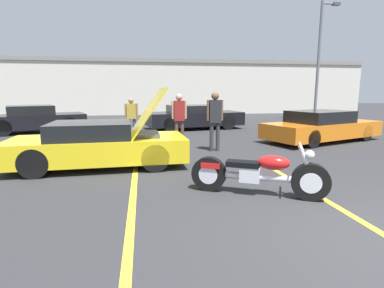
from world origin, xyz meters
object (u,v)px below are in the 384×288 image
(parked_car_mid_row, at_px, (194,117))
(spectator_midground, at_px, (179,115))
(spectator_near_motorcycle, at_px, (131,115))
(light_pole, at_px, (320,56))
(parked_car_left_row, at_px, (35,119))
(parked_car_right_row, at_px, (322,127))
(spectator_by_show_car, at_px, (215,116))
(show_car_hood_open, at_px, (100,144))
(motorcycle, at_px, (257,174))

(parked_car_mid_row, relative_size, spectator_midground, 2.77)
(spectator_near_motorcycle, bearing_deg, light_pole, 25.21)
(light_pole, height_order, spectator_near_motorcycle, light_pole)
(parked_car_left_row, bearing_deg, spectator_midground, -57.50)
(light_pole, xyz_separation_m, spectator_midground, (-9.68, -7.41, -2.92))
(parked_car_right_row, xyz_separation_m, parked_car_left_row, (-11.51, 4.46, 0.05))
(parked_car_right_row, xyz_separation_m, spectator_by_show_car, (-4.41, -1.17, 0.56))
(parked_car_left_row, bearing_deg, parked_car_right_row, -42.52)
(show_car_hood_open, relative_size, parked_car_left_row, 0.94)
(parked_car_right_row, bearing_deg, spectator_near_motorcycle, 144.26)
(parked_car_right_row, bearing_deg, parked_car_left_row, 139.15)
(spectator_near_motorcycle, bearing_deg, motorcycle, -71.40)
(parked_car_left_row, bearing_deg, spectator_near_motorcycle, -49.95)
(motorcycle, xyz_separation_m, show_car_hood_open, (-3.08, 2.62, 0.17))
(motorcycle, relative_size, spectator_midground, 1.27)
(motorcycle, height_order, spectator_by_show_car, spectator_by_show_car)
(spectator_by_show_car, relative_size, spectator_midground, 1.03)
(parked_car_mid_row, bearing_deg, light_pole, 9.06)
(motorcycle, bearing_deg, parked_car_left_row, 151.58)
(motorcycle, bearing_deg, spectator_midground, 124.65)
(parked_car_mid_row, xyz_separation_m, spectator_by_show_car, (-0.30, -5.69, 0.52))
(motorcycle, relative_size, parked_car_mid_row, 0.46)
(parked_car_left_row, bearing_deg, spectator_by_show_car, -59.72)
(parked_car_left_row, relative_size, parked_car_mid_row, 0.93)
(spectator_near_motorcycle, bearing_deg, show_car_hood_open, -97.48)
(parked_car_right_row, bearing_deg, spectator_midground, 160.53)
(motorcycle, height_order, spectator_near_motorcycle, spectator_near_motorcycle)
(spectator_by_show_car, bearing_deg, spectator_midground, 130.35)
(spectator_near_motorcycle, height_order, spectator_by_show_car, spectator_by_show_car)
(light_pole, bearing_deg, parked_car_mid_row, -161.17)
(light_pole, relative_size, parked_car_mid_row, 1.46)
(parked_car_right_row, height_order, spectator_by_show_car, spectator_by_show_car)
(spectator_midground, bearing_deg, light_pole, 37.41)
(light_pole, bearing_deg, motorcycle, -125.11)
(parked_car_right_row, relative_size, parked_car_mid_row, 1.03)
(light_pole, distance_m, parked_car_right_row, 9.21)
(spectator_near_motorcycle, bearing_deg, parked_car_left_row, 151.39)
(light_pole, bearing_deg, show_car_hood_open, -140.03)
(spectator_by_show_car, bearing_deg, light_pole, 44.50)
(spectator_by_show_car, bearing_deg, parked_car_right_row, 14.84)
(motorcycle, distance_m, show_car_hood_open, 4.05)
(light_pole, distance_m, motorcycle, 15.89)
(light_pole, bearing_deg, spectator_near_motorcycle, -154.79)
(motorcycle, distance_m, parked_car_mid_row, 9.81)
(light_pole, relative_size, spectator_midground, 4.05)
(motorcycle, xyz_separation_m, spectator_midground, (-0.78, 5.26, 0.67))
(spectator_near_motorcycle, bearing_deg, parked_car_right_row, -16.08)
(motorcycle, bearing_deg, show_car_hood_open, 165.79)
(parked_car_mid_row, height_order, spectator_near_motorcycle, spectator_near_motorcycle)
(motorcycle, relative_size, parked_car_left_row, 0.50)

